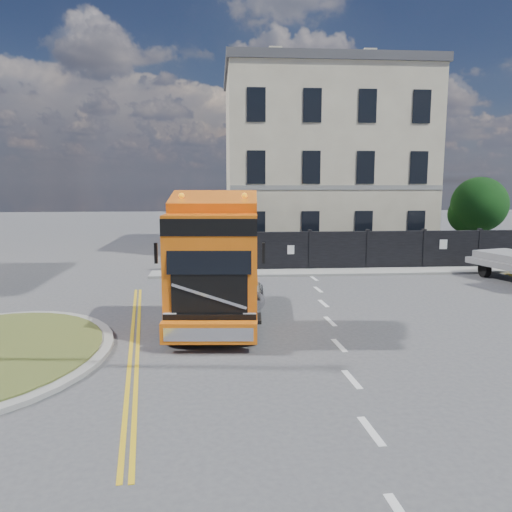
{
  "coord_description": "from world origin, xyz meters",
  "views": [
    {
      "loc": [
        -0.69,
        -16.01,
        4.57
      ],
      "look_at": [
        0.72,
        2.25,
        1.8
      ],
      "focal_mm": 35.0,
      "sensor_mm": 36.0,
      "label": 1
    }
  ],
  "objects": [
    {
      "name": "georgian_building",
      "position": [
        6.0,
        16.5,
        5.77
      ],
      "size": [
        12.3,
        10.3,
        12.8
      ],
      "color": "beige",
      "rests_on": "ground"
    },
    {
      "name": "truck",
      "position": [
        -0.79,
        -0.84,
        1.85
      ],
      "size": [
        3.03,
        7.04,
        4.12
      ],
      "rotation": [
        0.0,
        0.0,
        -0.07
      ],
      "color": "black",
      "rests_on": "ground"
    },
    {
      "name": "ground",
      "position": [
        0.0,
        0.0,
        0.0
      ],
      "size": [
        120.0,
        120.0,
        0.0
      ],
      "primitive_type": "plane",
      "color": "#424244",
      "rests_on": "ground"
    },
    {
      "name": "pavement_far",
      "position": [
        6.0,
        8.1,
        0.06
      ],
      "size": [
        20.0,
        1.6,
        0.12
      ],
      "primitive_type": "cube",
      "color": "gray",
      "rests_on": "ground"
    },
    {
      "name": "tree",
      "position": [
        14.38,
        12.1,
        3.05
      ],
      "size": [
        3.2,
        3.2,
        4.8
      ],
      "color": "#382619",
      "rests_on": "ground"
    },
    {
      "name": "hoarding_fence",
      "position": [
        6.55,
        9.0,
        1.0
      ],
      "size": [
        18.8,
        0.25,
        2.0
      ],
      "color": "black",
      "rests_on": "ground"
    }
  ]
}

